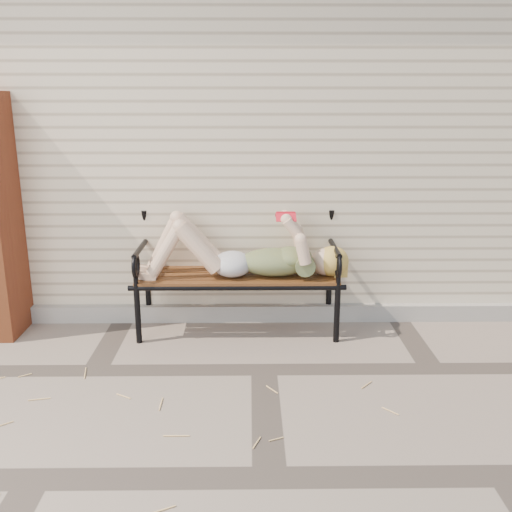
{
  "coord_description": "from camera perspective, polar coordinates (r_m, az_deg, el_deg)",
  "views": [
    {
      "loc": [
        -0.1,
        -3.85,
        1.94
      ],
      "look_at": [
        -0.05,
        0.59,
        0.71
      ],
      "focal_mm": 40.0,
      "sensor_mm": 36.0,
      "label": 1
    }
  ],
  "objects": [
    {
      "name": "straw_scatter",
      "position": [
        3.77,
        -11.96,
        -15.74
      ],
      "size": [
        3.02,
        1.59,
        0.01
      ],
      "color": "#E8B971",
      "rests_on": "ground"
    },
    {
      "name": "reading_woman",
      "position": [
        4.73,
        -1.67,
        0.37
      ],
      "size": [
        1.74,
        0.39,
        0.55
      ],
      "color": "#0A384C",
      "rests_on": "ground"
    },
    {
      "name": "ground",
      "position": [
        4.31,
        0.8,
        -11.29
      ],
      "size": [
        80.0,
        80.0,
        0.0
      ],
      "primitive_type": "plane",
      "color": "#7B6A5E",
      "rests_on": "ground"
    },
    {
      "name": "foundation_strip",
      "position": [
        5.16,
        0.53,
        -5.7
      ],
      "size": [
        8.0,
        0.1,
        0.15
      ],
      "primitive_type": "cube",
      "color": "#A79F96",
      "rests_on": "ground"
    },
    {
      "name": "house_wall",
      "position": [
        6.86,
        0.2,
        11.78
      ],
      "size": [
        8.0,
        4.0,
        3.0
      ],
      "primitive_type": "cube",
      "color": "beige",
      "rests_on": "ground"
    },
    {
      "name": "garden_bench",
      "position": [
        4.88,
        -1.82,
        0.36
      ],
      "size": [
        1.84,
        0.73,
        1.19
      ],
      "color": "black",
      "rests_on": "ground"
    }
  ]
}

